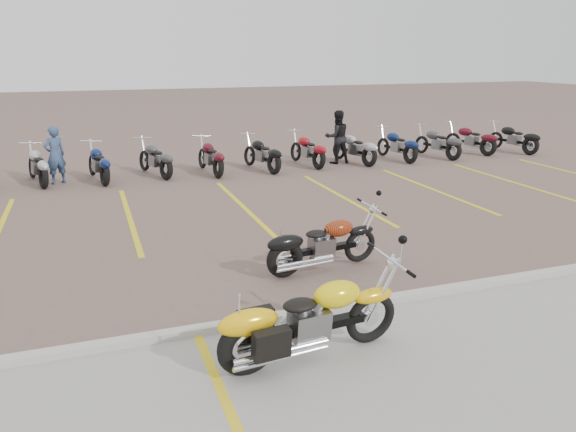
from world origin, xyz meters
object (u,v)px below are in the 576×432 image
object	(u,v)px
yellow_cruiser	(306,322)
person_b	(337,137)
flame_cruiser	(320,246)
person_a	(55,155)

from	to	relation	value
yellow_cruiser	person_b	distance (m)	12.74
flame_cruiser	person_b	bearing A→B (deg)	56.78
yellow_cruiser	flame_cruiser	distance (m)	2.96
person_a	person_b	world-z (taller)	person_b
yellow_cruiser	person_b	size ratio (longest dim) A/B	1.36
flame_cruiser	person_b	world-z (taller)	person_b
yellow_cruiser	person_a	distance (m)	11.80
yellow_cruiser	flame_cruiser	world-z (taller)	yellow_cruiser
flame_cruiser	person_b	xyz separation A→B (m)	(4.32, 8.77, 0.45)
yellow_cruiser	flame_cruiser	xyz separation A→B (m)	(1.30, 2.66, -0.06)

